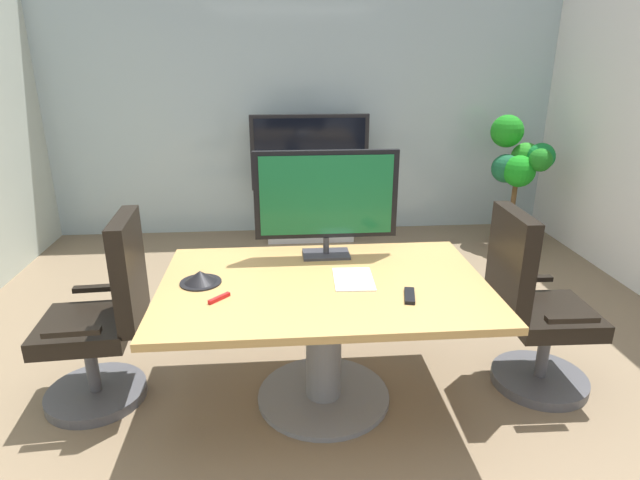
{
  "coord_description": "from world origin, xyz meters",
  "views": [
    {
      "loc": [
        -0.29,
        -2.3,
        1.9
      ],
      "look_at": [
        -0.06,
        0.5,
        0.89
      ],
      "focal_mm": 29.46,
      "sensor_mm": 36.0,
      "label": 1
    }
  ],
  "objects_px": {
    "conference_phone": "(200,278)",
    "remote_control": "(410,296)",
    "wall_display_unit": "(310,198)",
    "conference_table": "(324,315)",
    "office_chair_left": "(104,327)",
    "potted_plant": "(518,171)",
    "tv_monitor": "(326,198)",
    "office_chair_right": "(533,317)"
  },
  "relations": [
    {
      "from": "office_chair_right",
      "to": "wall_display_unit",
      "type": "height_order",
      "value": "wall_display_unit"
    },
    {
      "from": "wall_display_unit",
      "to": "conference_phone",
      "type": "height_order",
      "value": "wall_display_unit"
    },
    {
      "from": "tv_monitor",
      "to": "remote_control",
      "type": "height_order",
      "value": "tv_monitor"
    },
    {
      "from": "office_chair_left",
      "to": "office_chair_right",
      "type": "height_order",
      "value": "same"
    },
    {
      "from": "conference_table",
      "to": "conference_phone",
      "type": "xyz_separation_m",
      "value": [
        -0.66,
        0.04,
        0.23
      ]
    },
    {
      "from": "conference_phone",
      "to": "office_chair_right",
      "type": "bearing_deg",
      "value": -0.25
    },
    {
      "from": "potted_plant",
      "to": "remote_control",
      "type": "height_order",
      "value": "potted_plant"
    },
    {
      "from": "tv_monitor",
      "to": "potted_plant",
      "type": "height_order",
      "value": "tv_monitor"
    },
    {
      "from": "office_chair_left",
      "to": "office_chair_right",
      "type": "relative_size",
      "value": 1.0
    },
    {
      "from": "wall_display_unit",
      "to": "remote_control",
      "type": "height_order",
      "value": "wall_display_unit"
    },
    {
      "from": "office_chair_right",
      "to": "potted_plant",
      "type": "xyz_separation_m",
      "value": [
        0.95,
        2.4,
        0.31
      ]
    },
    {
      "from": "wall_display_unit",
      "to": "conference_phone",
      "type": "bearing_deg",
      "value": -105.45
    },
    {
      "from": "conference_phone",
      "to": "wall_display_unit",
      "type": "bearing_deg",
      "value": 74.55
    },
    {
      "from": "conference_table",
      "to": "remote_control",
      "type": "xyz_separation_m",
      "value": [
        0.41,
        -0.22,
        0.21
      ]
    },
    {
      "from": "tv_monitor",
      "to": "conference_phone",
      "type": "height_order",
      "value": "tv_monitor"
    },
    {
      "from": "potted_plant",
      "to": "remote_control",
      "type": "xyz_separation_m",
      "value": [
        -1.75,
        -2.65,
        -0.03
      ]
    },
    {
      "from": "office_chair_left",
      "to": "conference_phone",
      "type": "height_order",
      "value": "office_chair_left"
    },
    {
      "from": "office_chair_left",
      "to": "tv_monitor",
      "type": "distance_m",
      "value": 1.45
    },
    {
      "from": "office_chair_right",
      "to": "potted_plant",
      "type": "distance_m",
      "value": 2.6
    },
    {
      "from": "tv_monitor",
      "to": "potted_plant",
      "type": "relative_size",
      "value": 0.64
    },
    {
      "from": "office_chair_right",
      "to": "tv_monitor",
      "type": "xyz_separation_m",
      "value": [
        -1.17,
        0.36,
        0.64
      ]
    },
    {
      "from": "conference_table",
      "to": "office_chair_left",
      "type": "distance_m",
      "value": 1.22
    },
    {
      "from": "office_chair_left",
      "to": "wall_display_unit",
      "type": "xyz_separation_m",
      "value": [
        1.32,
        2.67,
        -0.01
      ]
    },
    {
      "from": "wall_display_unit",
      "to": "potted_plant",
      "type": "bearing_deg",
      "value": -9.45
    },
    {
      "from": "conference_table",
      "to": "conference_phone",
      "type": "bearing_deg",
      "value": 176.29
    },
    {
      "from": "conference_table",
      "to": "office_chair_left",
      "type": "xyz_separation_m",
      "value": [
        -1.22,
        0.11,
        -0.08
      ]
    },
    {
      "from": "office_chair_right",
      "to": "potted_plant",
      "type": "height_order",
      "value": "potted_plant"
    },
    {
      "from": "conference_phone",
      "to": "remote_control",
      "type": "bearing_deg",
      "value": -13.71
    },
    {
      "from": "conference_table",
      "to": "office_chair_right",
      "type": "distance_m",
      "value": 1.22
    },
    {
      "from": "conference_phone",
      "to": "remote_control",
      "type": "relative_size",
      "value": 1.29
    },
    {
      "from": "office_chair_left",
      "to": "wall_display_unit",
      "type": "distance_m",
      "value": 2.98
    },
    {
      "from": "tv_monitor",
      "to": "remote_control",
      "type": "relative_size",
      "value": 4.94
    },
    {
      "from": "wall_display_unit",
      "to": "conference_phone",
      "type": "xyz_separation_m",
      "value": [
        -0.76,
        -2.74,
        0.33
      ]
    },
    {
      "from": "office_chair_left",
      "to": "potted_plant",
      "type": "relative_size",
      "value": 0.83
    },
    {
      "from": "tv_monitor",
      "to": "wall_display_unit",
      "type": "distance_m",
      "value": 2.47
    },
    {
      "from": "tv_monitor",
      "to": "remote_control",
      "type": "bearing_deg",
      "value": -59.28
    },
    {
      "from": "wall_display_unit",
      "to": "remote_control",
      "type": "relative_size",
      "value": 7.71
    },
    {
      "from": "office_chair_left",
      "to": "potted_plant",
      "type": "height_order",
      "value": "potted_plant"
    },
    {
      "from": "conference_phone",
      "to": "potted_plant",
      "type": "bearing_deg",
      "value": 40.34
    },
    {
      "from": "office_chair_right",
      "to": "conference_phone",
      "type": "distance_m",
      "value": 1.9
    },
    {
      "from": "potted_plant",
      "to": "wall_display_unit",
      "type": "bearing_deg",
      "value": 170.55
    },
    {
      "from": "office_chair_right",
      "to": "conference_table",
      "type": "bearing_deg",
      "value": 93.07
    }
  ]
}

